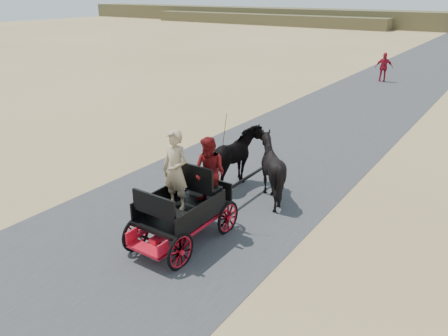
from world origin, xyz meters
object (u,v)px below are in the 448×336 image
Objects in this scene: carriage at (183,226)px; horse_left at (236,160)px; pedestrian at (384,67)px; horse_right at (271,168)px.

carriage is 1.20× the size of horse_left.
horse_right is at bearing 78.48° from pedestrian.
carriage is 21.05m from pedestrian.
carriage is at bearing 79.61° from horse_right.
horse_left is at bearing 0.00° from horse_right.
carriage is at bearing 76.05° from pedestrian.
horse_left is at bearing 75.00° from pedestrian.
horse_left is at bearing 100.39° from carriage.
carriage is at bearing 100.39° from horse_left.
pedestrian reaches higher than horse_left.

